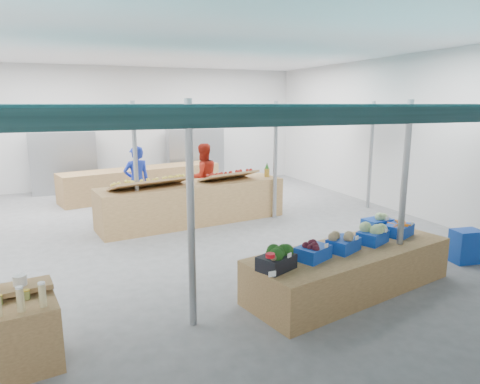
{
  "coord_description": "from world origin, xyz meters",
  "views": [
    {
      "loc": [
        -2.43,
        -9.17,
        2.94
      ],
      "look_at": [
        0.67,
        -1.6,
        1.24
      ],
      "focal_mm": 32.0,
      "sensor_mm": 36.0,
      "label": 1
    }
  ],
  "objects_px": {
    "vendor_right": "(203,177)",
    "fruit_counter": "(194,203)",
    "crate_stack": "(466,246)",
    "veg_counter": "(351,269)",
    "vendor_left": "(137,182)"
  },
  "relations": [
    {
      "from": "crate_stack",
      "to": "fruit_counter",
      "type": "bearing_deg",
      "value": 130.75
    },
    {
      "from": "veg_counter",
      "to": "vendor_left",
      "type": "distance_m",
      "value": 6.38
    },
    {
      "from": "crate_stack",
      "to": "vendor_right",
      "type": "bearing_deg",
      "value": 120.53
    },
    {
      "from": "veg_counter",
      "to": "fruit_counter",
      "type": "distance_m",
      "value": 4.94
    },
    {
      "from": "veg_counter",
      "to": "vendor_left",
      "type": "height_order",
      "value": "vendor_left"
    },
    {
      "from": "fruit_counter",
      "to": "vendor_right",
      "type": "bearing_deg",
      "value": 53.53
    },
    {
      "from": "vendor_right",
      "to": "fruit_counter",
      "type": "bearing_deg",
      "value": 53.53
    },
    {
      "from": "vendor_left",
      "to": "fruit_counter",
      "type": "bearing_deg",
      "value": 129.63
    },
    {
      "from": "vendor_right",
      "to": "veg_counter",
      "type": "bearing_deg",
      "value": 87.99
    },
    {
      "from": "veg_counter",
      "to": "crate_stack",
      "type": "height_order",
      "value": "veg_counter"
    },
    {
      "from": "veg_counter",
      "to": "crate_stack",
      "type": "xyz_separation_m",
      "value": [
        2.76,
        0.19,
        -0.03
      ]
    },
    {
      "from": "veg_counter",
      "to": "vendor_left",
      "type": "bearing_deg",
      "value": 100.06
    },
    {
      "from": "fruit_counter",
      "to": "crate_stack",
      "type": "bearing_deg",
      "value": -57.11
    },
    {
      "from": "fruit_counter",
      "to": "vendor_right",
      "type": "xyz_separation_m",
      "value": [
        0.6,
        1.1,
        0.43
      ]
    },
    {
      "from": "veg_counter",
      "to": "crate_stack",
      "type": "distance_m",
      "value": 2.76
    }
  ]
}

